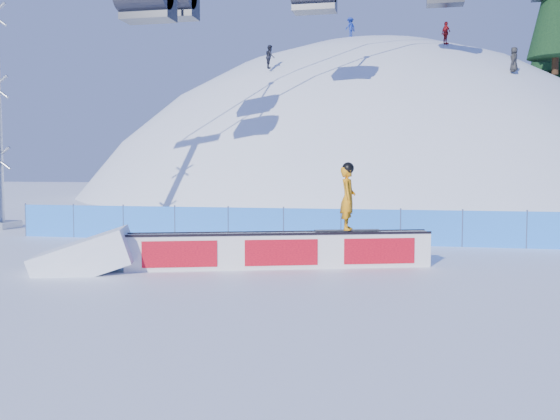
# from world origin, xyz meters

# --- Properties ---
(ground) EXTENTS (160.00, 160.00, 0.00)m
(ground) POSITION_xyz_m (0.00, 0.00, 0.00)
(ground) COLOR white
(ground) RESTS_ON ground
(snow_hill) EXTENTS (64.00, 64.00, 64.00)m
(snow_hill) POSITION_xyz_m (0.00, 42.00, -18.00)
(snow_hill) COLOR white
(snow_hill) RESTS_ON ground
(safety_fence) EXTENTS (22.05, 0.05, 1.30)m
(safety_fence) POSITION_xyz_m (0.00, 4.50, 0.60)
(safety_fence) COLOR #267AEF
(safety_fence) RESTS_ON ground
(rail_box) EXTENTS (7.71, 2.97, 0.95)m
(rail_box) POSITION_xyz_m (-0.01, -0.93, 0.47)
(rail_box) COLOR white
(rail_box) RESTS_ON ground
(snow_ramp) EXTENTS (2.86, 2.25, 1.56)m
(snow_ramp) POSITION_xyz_m (-4.72, -2.46, 0.00)
(snow_ramp) COLOR white
(snow_ramp) RESTS_ON ground
(snowboarder) EXTENTS (1.74, 0.83, 1.81)m
(snowboarder) POSITION_xyz_m (1.68, -0.38, 1.84)
(snowboarder) COLOR black
(snowboarder) RESTS_ON rail_box
(distant_skiers) EXTENTS (17.30, 10.88, 6.17)m
(distant_skiers) POSITION_xyz_m (1.14, 31.46, 12.01)
(distant_skiers) COLOR black
(distant_skiers) RESTS_ON ground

